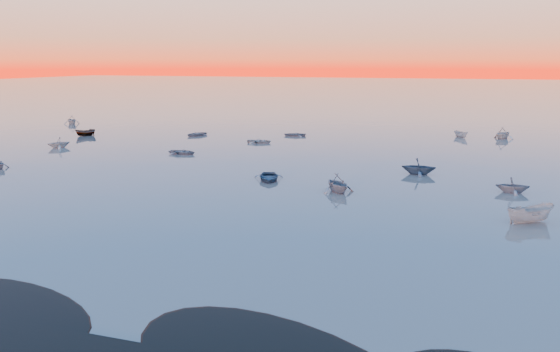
% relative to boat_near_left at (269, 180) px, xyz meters
% --- Properties ---
extents(ground, '(600.00, 600.00, 0.00)m').
position_rel_boat_near_left_xyz_m(ground, '(3.87, 67.36, 0.00)').
color(ground, slate).
rests_on(ground, ground).
extents(mud_lobes, '(140.00, 6.00, 0.07)m').
position_rel_boat_near_left_xyz_m(mud_lobes, '(3.87, -33.64, 0.01)').
color(mud_lobes, black).
rests_on(mud_lobes, ground).
extents(moored_fleet, '(124.00, 58.00, 1.20)m').
position_rel_boat_near_left_xyz_m(moored_fleet, '(3.87, 20.36, 0.00)').
color(moored_fleet, silver).
rests_on(moored_fleet, ground).
extents(boat_near_left, '(4.88, 3.28, 1.13)m').
position_rel_boat_near_left_xyz_m(boat_near_left, '(0.00, 0.00, 0.00)').
color(boat_near_left, '#334C62').
rests_on(boat_near_left, ground).
extents(boat_near_center, '(3.82, 4.60, 1.48)m').
position_rel_boat_near_left_xyz_m(boat_near_center, '(25.69, -8.64, 0.00)').
color(boat_near_center, silver).
rests_on(boat_near_center, ground).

